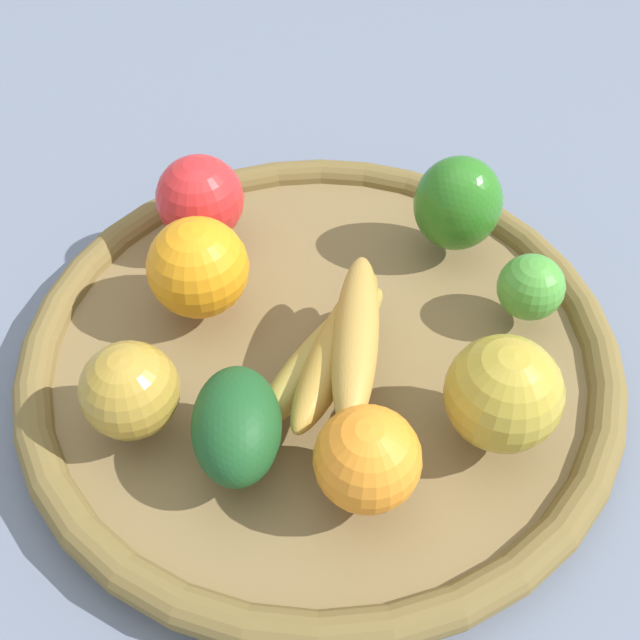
{
  "coord_description": "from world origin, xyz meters",
  "views": [
    {
      "loc": [
        -0.21,
        0.31,
        0.49
      ],
      "look_at": [
        0.0,
        0.0,
        0.06
      ],
      "focal_mm": 42.89,
      "sensor_mm": 36.0,
      "label": 1
    }
  ],
  "objects_px": {
    "orange_0": "(367,459)",
    "apple_0": "(504,393)",
    "lime_0": "(531,287)",
    "apple_1": "(200,199)",
    "apple_2": "(130,390)",
    "bell_pepper": "(458,204)",
    "banana_bunch": "(338,346)",
    "avocado": "(237,425)",
    "orange_1": "(198,268)"
  },
  "relations": [
    {
      "from": "orange_1",
      "to": "apple_1",
      "type": "relative_size",
      "value": 1.06
    },
    {
      "from": "orange_1",
      "to": "apple_0",
      "type": "bearing_deg",
      "value": -174.69
    },
    {
      "from": "banana_bunch",
      "to": "lime_0",
      "type": "height_order",
      "value": "banana_bunch"
    },
    {
      "from": "orange_1",
      "to": "orange_0",
      "type": "height_order",
      "value": "orange_1"
    },
    {
      "from": "apple_2",
      "to": "avocado",
      "type": "relative_size",
      "value": 0.77
    },
    {
      "from": "bell_pepper",
      "to": "avocado",
      "type": "height_order",
      "value": "bell_pepper"
    },
    {
      "from": "avocado",
      "to": "lime_0",
      "type": "bearing_deg",
      "value": -115.26
    },
    {
      "from": "apple_2",
      "to": "bell_pepper",
      "type": "bearing_deg",
      "value": -108.74
    },
    {
      "from": "bell_pepper",
      "to": "avocado",
      "type": "bearing_deg",
      "value": -122.45
    },
    {
      "from": "lime_0",
      "to": "avocado",
      "type": "height_order",
      "value": "avocado"
    },
    {
      "from": "banana_bunch",
      "to": "apple_0",
      "type": "distance_m",
      "value": 0.12
    },
    {
      "from": "lime_0",
      "to": "banana_bunch",
      "type": "bearing_deg",
      "value": 56.62
    },
    {
      "from": "apple_0",
      "to": "avocado",
      "type": "bearing_deg",
      "value": 40.21
    },
    {
      "from": "banana_bunch",
      "to": "orange_0",
      "type": "xyz_separation_m",
      "value": [
        -0.07,
        0.07,
        0.0
      ]
    },
    {
      "from": "orange_0",
      "to": "avocado",
      "type": "xyz_separation_m",
      "value": [
        0.09,
        0.02,
        -0.0
      ]
    },
    {
      "from": "orange_1",
      "to": "apple_0",
      "type": "height_order",
      "value": "same"
    },
    {
      "from": "orange_0",
      "to": "lime_0",
      "type": "bearing_deg",
      "value": -96.17
    },
    {
      "from": "apple_0",
      "to": "orange_1",
      "type": "bearing_deg",
      "value": 5.31
    },
    {
      "from": "bell_pepper",
      "to": "orange_0",
      "type": "bearing_deg",
      "value": -103.09
    },
    {
      "from": "orange_0",
      "to": "apple_0",
      "type": "height_order",
      "value": "apple_0"
    },
    {
      "from": "orange_0",
      "to": "bell_pepper",
      "type": "distance_m",
      "value": 0.25
    },
    {
      "from": "orange_1",
      "to": "orange_0",
      "type": "bearing_deg",
      "value": 160.69
    },
    {
      "from": "avocado",
      "to": "orange_0",
      "type": "bearing_deg",
      "value": -164.47
    },
    {
      "from": "banana_bunch",
      "to": "orange_1",
      "type": "distance_m",
      "value": 0.13
    },
    {
      "from": "apple_2",
      "to": "avocado",
      "type": "xyz_separation_m",
      "value": [
        -0.07,
        -0.02,
        -0.0
      ]
    },
    {
      "from": "banana_bunch",
      "to": "apple_2",
      "type": "relative_size",
      "value": 2.38
    },
    {
      "from": "bell_pepper",
      "to": "lime_0",
      "type": "bearing_deg",
      "value": -52.09
    },
    {
      "from": "banana_bunch",
      "to": "lime_0",
      "type": "distance_m",
      "value": 0.16
    },
    {
      "from": "apple_2",
      "to": "bell_pepper",
      "type": "distance_m",
      "value": 0.3
    },
    {
      "from": "apple_2",
      "to": "avocado",
      "type": "distance_m",
      "value": 0.08
    },
    {
      "from": "apple_2",
      "to": "apple_1",
      "type": "bearing_deg",
      "value": -63.91
    },
    {
      "from": "orange_0",
      "to": "apple_2",
      "type": "bearing_deg",
      "value": 15.27
    },
    {
      "from": "lime_0",
      "to": "apple_1",
      "type": "bearing_deg",
      "value": 14.77
    },
    {
      "from": "lime_0",
      "to": "orange_1",
      "type": "bearing_deg",
      "value": 32.25
    },
    {
      "from": "apple_1",
      "to": "banana_bunch",
      "type": "bearing_deg",
      "value": 160.48
    },
    {
      "from": "lime_0",
      "to": "apple_2",
      "type": "bearing_deg",
      "value": 53.66
    },
    {
      "from": "apple_0",
      "to": "avocado",
      "type": "relative_size",
      "value": 0.91
    },
    {
      "from": "banana_bunch",
      "to": "avocado",
      "type": "bearing_deg",
      "value": 78.63
    },
    {
      "from": "bell_pepper",
      "to": "lime_0",
      "type": "distance_m",
      "value": 0.09
    },
    {
      "from": "bell_pepper",
      "to": "apple_0",
      "type": "xyz_separation_m",
      "value": [
        -0.11,
        0.15,
        -0.0
      ]
    },
    {
      "from": "lime_0",
      "to": "avocado",
      "type": "distance_m",
      "value": 0.25
    },
    {
      "from": "apple_2",
      "to": "apple_0",
      "type": "height_order",
      "value": "apple_0"
    },
    {
      "from": "apple_0",
      "to": "lime_0",
      "type": "distance_m",
      "value": 0.12
    },
    {
      "from": "orange_0",
      "to": "apple_1",
      "type": "relative_size",
      "value": 0.93
    },
    {
      "from": "bell_pepper",
      "to": "apple_0",
      "type": "height_order",
      "value": "bell_pepper"
    },
    {
      "from": "banana_bunch",
      "to": "orange_0",
      "type": "distance_m",
      "value": 0.1
    },
    {
      "from": "bell_pepper",
      "to": "lime_0",
      "type": "xyz_separation_m",
      "value": [
        -0.08,
        0.04,
        -0.02
      ]
    },
    {
      "from": "apple_1",
      "to": "orange_1",
      "type": "bearing_deg",
      "value": 129.12
    },
    {
      "from": "banana_bunch",
      "to": "orange_1",
      "type": "height_order",
      "value": "orange_1"
    },
    {
      "from": "orange_0",
      "to": "bell_pepper",
      "type": "xyz_separation_m",
      "value": [
        0.06,
        -0.24,
        0.01
      ]
    }
  ]
}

